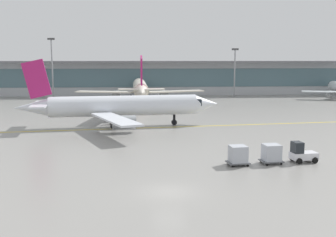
{
  "coord_description": "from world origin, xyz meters",
  "views": [
    {
      "loc": [
        -2.32,
        -30.73,
        10.38
      ],
      "look_at": [
        1.34,
        18.94,
        3.0
      ],
      "focal_mm": 43.67,
      "sensor_mm": 36.0,
      "label": 1
    }
  ],
  "objects_px": {
    "cargo_dolly_trailing": "(238,155)",
    "apron_light_mast_1": "(52,66)",
    "gate_airplane_1": "(140,88)",
    "apron_light_mast_2": "(235,70)",
    "taxiing_regional_jet": "(121,106)",
    "cargo_dolly_lead": "(271,153)",
    "baggage_tug": "(302,153)"
  },
  "relations": [
    {
      "from": "gate_airplane_1",
      "to": "taxiing_regional_jet",
      "type": "xyz_separation_m",
      "value": [
        -3.08,
        -36.44,
        -0.21
      ]
    },
    {
      "from": "apron_light_mast_2",
      "to": "baggage_tug",
      "type": "bearing_deg",
      "value": -97.84
    },
    {
      "from": "gate_airplane_1",
      "to": "cargo_dolly_trailing",
      "type": "bearing_deg",
      "value": -172.31
    },
    {
      "from": "cargo_dolly_lead",
      "to": "apron_light_mast_1",
      "type": "xyz_separation_m",
      "value": [
        -35.21,
        69.65,
        7.39
      ]
    },
    {
      "from": "gate_airplane_1",
      "to": "apron_light_mast_2",
      "type": "bearing_deg",
      "value": -69.54
    },
    {
      "from": "gate_airplane_1",
      "to": "cargo_dolly_trailing",
      "type": "xyz_separation_m",
      "value": [
        9.13,
        -60.31,
        -2.24
      ]
    },
    {
      "from": "taxiing_regional_jet",
      "to": "cargo_dolly_trailing",
      "type": "bearing_deg",
      "value": -69.28
    },
    {
      "from": "gate_airplane_1",
      "to": "cargo_dolly_trailing",
      "type": "relative_size",
      "value": 14.64
    },
    {
      "from": "taxiing_regional_jet",
      "to": "cargo_dolly_trailing",
      "type": "distance_m",
      "value": 26.89
    },
    {
      "from": "cargo_dolly_trailing",
      "to": "apron_light_mast_2",
      "type": "height_order",
      "value": "apron_light_mast_2"
    },
    {
      "from": "apron_light_mast_2",
      "to": "taxiing_regional_jet",
      "type": "bearing_deg",
      "value": -121.55
    },
    {
      "from": "cargo_dolly_lead",
      "to": "apron_light_mast_2",
      "type": "xyz_separation_m",
      "value": [
        12.81,
        69.88,
        6.11
      ]
    },
    {
      "from": "gate_airplane_1",
      "to": "baggage_tug",
      "type": "xyz_separation_m",
      "value": [
        15.82,
        -59.59,
        -2.4
      ]
    },
    {
      "from": "apron_light_mast_1",
      "to": "gate_airplane_1",
      "type": "bearing_deg",
      "value": -23.22
    },
    {
      "from": "cargo_dolly_lead",
      "to": "cargo_dolly_trailing",
      "type": "distance_m",
      "value": 3.48
    },
    {
      "from": "taxiing_regional_jet",
      "to": "apron_light_mast_1",
      "type": "bearing_deg",
      "value": 106.59
    },
    {
      "from": "cargo_dolly_lead",
      "to": "gate_airplane_1",
      "type": "bearing_deg",
      "value": 95.68
    },
    {
      "from": "taxiing_regional_jet",
      "to": "baggage_tug",
      "type": "bearing_deg",
      "value": -57.12
    },
    {
      "from": "apron_light_mast_1",
      "to": "apron_light_mast_2",
      "type": "bearing_deg",
      "value": 0.27
    },
    {
      "from": "cargo_dolly_lead",
      "to": "apron_light_mast_1",
      "type": "bearing_deg",
      "value": 110.64
    },
    {
      "from": "taxiing_regional_jet",
      "to": "baggage_tug",
      "type": "xyz_separation_m",
      "value": [
        18.91,
        -23.15,
        -2.2
      ]
    },
    {
      "from": "cargo_dolly_trailing",
      "to": "apron_light_mast_2",
      "type": "relative_size",
      "value": 0.17
    },
    {
      "from": "apron_light_mast_1",
      "to": "cargo_dolly_trailing",
      "type": "bearing_deg",
      "value": -65.61
    },
    {
      "from": "cargo_dolly_lead",
      "to": "apron_light_mast_2",
      "type": "height_order",
      "value": "apron_light_mast_2"
    },
    {
      "from": "taxiing_regional_jet",
      "to": "cargo_dolly_trailing",
      "type": "xyz_separation_m",
      "value": [
        12.21,
        -23.87,
        -2.03
      ]
    },
    {
      "from": "cargo_dolly_trailing",
      "to": "apron_light_mast_1",
      "type": "bearing_deg",
      "value": 108.21
    },
    {
      "from": "apron_light_mast_1",
      "to": "apron_light_mast_2",
      "type": "distance_m",
      "value": 48.04
    },
    {
      "from": "taxiing_regional_jet",
      "to": "cargo_dolly_trailing",
      "type": "relative_size",
      "value": 13.76
    },
    {
      "from": "taxiing_regional_jet",
      "to": "apron_light_mast_2",
      "type": "relative_size",
      "value": 2.4
    },
    {
      "from": "gate_airplane_1",
      "to": "apron_light_mast_2",
      "type": "distance_m",
      "value": 27.54
    },
    {
      "from": "cargo_dolly_lead",
      "to": "apron_light_mast_2",
      "type": "relative_size",
      "value": 0.17
    },
    {
      "from": "cargo_dolly_lead",
      "to": "apron_light_mast_1",
      "type": "relative_size",
      "value": 0.15
    }
  ]
}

